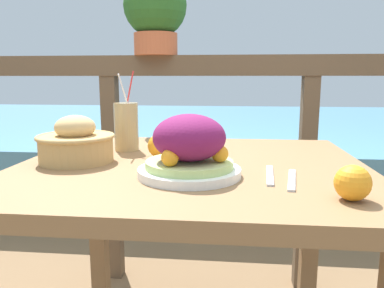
% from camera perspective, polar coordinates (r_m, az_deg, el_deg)
% --- Properties ---
extents(patio_table, '(0.94, 0.85, 0.75)m').
position_cam_1_polar(patio_table, '(1.07, -0.07, -8.71)').
color(patio_table, olive).
rests_on(patio_table, ground_plane).
extents(railing_fence, '(2.80, 0.08, 1.08)m').
position_cam_1_polar(railing_fence, '(1.72, 2.30, 2.94)').
color(railing_fence, brown).
rests_on(railing_fence, ground_plane).
extents(sea_backdrop, '(12.00, 4.00, 0.52)m').
position_cam_1_polar(sea_backdrop, '(4.27, 4.32, 0.28)').
color(sea_backdrop, teal).
rests_on(sea_backdrop, ground_plane).
extents(salad_plate, '(0.25, 0.25, 0.15)m').
position_cam_1_polar(salad_plate, '(0.88, -0.42, -0.85)').
color(salad_plate, white).
rests_on(salad_plate, patio_table).
extents(drink_glass, '(0.08, 0.08, 0.25)m').
position_cam_1_polar(drink_glass, '(1.22, -9.97, 2.64)').
color(drink_glass, tan).
rests_on(drink_glass, patio_table).
extents(bread_basket, '(0.21, 0.21, 0.13)m').
position_cam_1_polar(bread_basket, '(1.09, -17.26, 0.14)').
color(bread_basket, tan).
rests_on(bread_basket, patio_table).
extents(potted_plant, '(0.28, 0.28, 0.36)m').
position_cam_1_polar(potted_plant, '(1.76, -5.62, 19.52)').
color(potted_plant, '#B75B38').
rests_on(potted_plant, railing_fence).
extents(fork, '(0.03, 0.18, 0.00)m').
position_cam_1_polar(fork, '(0.92, 11.78, -4.65)').
color(fork, silver).
rests_on(fork, patio_table).
extents(knife, '(0.05, 0.18, 0.00)m').
position_cam_1_polar(knife, '(0.89, 14.97, -5.26)').
color(knife, silver).
rests_on(knife, patio_table).
extents(orange_near_basket, '(0.07, 0.07, 0.07)m').
position_cam_1_polar(orange_near_basket, '(1.10, -4.98, -0.26)').
color(orange_near_basket, orange).
rests_on(orange_near_basket, patio_table).
extents(orange_near_glass, '(0.07, 0.07, 0.07)m').
position_cam_1_polar(orange_near_glass, '(0.78, 23.29, -5.47)').
color(orange_near_glass, orange).
rests_on(orange_near_glass, patio_table).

